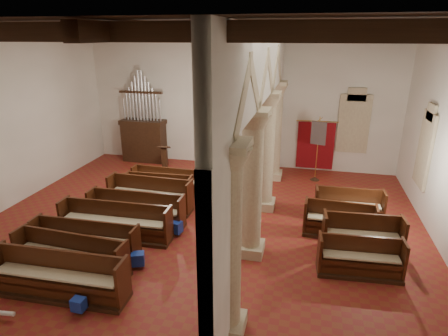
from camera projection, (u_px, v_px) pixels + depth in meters
floor at (203, 222)px, 12.26m from camera, size 14.00×14.00×0.00m
ceiling at (199, 26)px, 10.25m from camera, size 14.00×14.00×0.00m
wall_back at (239, 101)px, 16.76m from camera, size 14.00×0.02×6.00m
wall_front at (92, 226)px, 5.75m from camera, size 14.00×0.02×6.00m
wall_left at (4, 121)px, 12.74m from camera, size 0.02×12.00×6.00m
ceiling_beams at (199, 33)px, 10.31m from camera, size 13.80×11.80×0.30m
arcade at (261, 117)px, 10.69m from camera, size 0.90×11.90×6.00m
window_right_b at (426, 150)px, 12.34m from camera, size 0.03×1.00×2.20m
window_back at (353, 124)px, 15.95m from camera, size 1.00×0.03×2.20m
pipe_organ at (144, 133)px, 17.81m from camera, size 2.10×0.85×4.40m
lectern at (165, 161)px, 16.50m from camera, size 0.57×0.59×1.29m
dossal_curtain at (315, 145)px, 16.56m from camera, size 1.80×0.07×2.17m
processional_banner at (316, 161)px, 15.52m from camera, size 0.60×0.77×2.71m
hymnal_box_a at (79, 304)px, 8.14m from camera, size 0.29×0.24×0.29m
hymnal_box_b at (138, 259)px, 9.75m from camera, size 0.41×0.37×0.33m
hymnal_box_c at (176, 227)px, 11.35m from camera, size 0.41×0.36×0.35m
tube_heater_b at (105, 277)px, 9.19m from camera, size 0.93×0.11×0.09m
nave_pew_0 at (60, 282)px, 8.68m from camera, size 3.28×0.83×1.11m
nave_pew_1 at (71, 261)px, 9.53m from camera, size 3.10×0.86×1.05m
nave_pew_2 at (86, 244)px, 10.32m from camera, size 3.06×0.71×0.99m
nave_pew_3 at (116, 227)px, 11.20m from camera, size 3.42×0.83×1.10m
nave_pew_4 at (137, 215)px, 11.93m from camera, size 3.12×0.78×1.10m
nave_pew_5 at (150, 199)px, 13.04m from camera, size 3.00×0.85×1.15m
nave_pew_6 at (159, 192)px, 13.76m from camera, size 2.53×0.77×1.00m
nave_pew_7 at (166, 184)px, 14.50m from camera, size 2.73×0.74×0.95m
aisle_pew_0 at (359, 262)px, 9.47m from camera, size 2.12×0.81×1.01m
aisle_pew_1 at (362, 241)px, 10.37m from camera, size 2.17×0.90×1.14m
aisle_pew_2 at (339, 225)px, 11.28m from camera, size 2.12×0.81×1.07m
aisle_pew_3 at (348, 210)px, 12.25m from camera, size 2.19×0.79×1.08m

